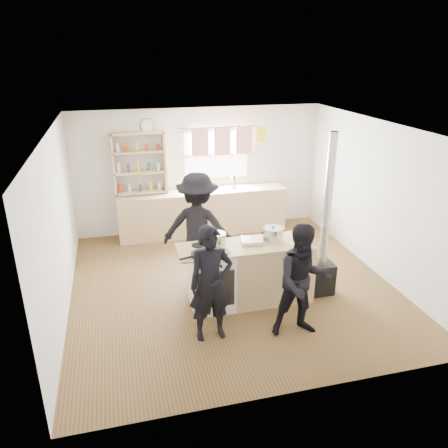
{
  "coord_description": "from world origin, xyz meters",
  "views": [
    {
      "loc": [
        -1.64,
        -5.99,
        3.54
      ],
      "look_at": [
        -0.15,
        -0.1,
        1.1
      ],
      "focal_mm": 35.0,
      "sensor_mm": 36.0,
      "label": 1
    }
  ],
  "objects_px": {
    "stockpot_stove": "(218,239)",
    "person_near_left": "(211,284)",
    "cooking_island": "(251,273)",
    "roast_tray": "(252,241)",
    "stockpot_counter": "(273,234)",
    "thermos": "(234,182)",
    "person_near_right": "(303,281)",
    "skillet_greens": "(201,254)",
    "bread_board": "(304,237)",
    "person_far": "(198,227)",
    "flue_heater": "(323,254)"
  },
  "relations": [
    {
      "from": "stockpot_stove",
      "to": "person_near_left",
      "type": "height_order",
      "value": "person_near_left"
    },
    {
      "from": "cooking_island",
      "to": "roast_tray",
      "type": "height_order",
      "value": "roast_tray"
    },
    {
      "from": "cooking_island",
      "to": "stockpot_counter",
      "type": "height_order",
      "value": "stockpot_counter"
    },
    {
      "from": "thermos",
      "to": "cooking_island",
      "type": "xyz_separation_m",
      "value": [
        -0.51,
        -2.77,
        -0.57
      ]
    },
    {
      "from": "cooking_island",
      "to": "person_near_right",
      "type": "distance_m",
      "value": 1.06
    },
    {
      "from": "skillet_greens",
      "to": "roast_tray",
      "type": "xyz_separation_m",
      "value": [
        0.8,
        0.25,
        0.01
      ]
    },
    {
      "from": "bread_board",
      "to": "person_near_left",
      "type": "xyz_separation_m",
      "value": [
        -1.54,
        -0.65,
        -0.2
      ]
    },
    {
      "from": "stockpot_stove",
      "to": "person_near_right",
      "type": "height_order",
      "value": "person_near_right"
    },
    {
      "from": "thermos",
      "to": "stockpot_stove",
      "type": "xyz_separation_m",
      "value": [
        -0.97,
        -2.64,
        -0.02
      ]
    },
    {
      "from": "stockpot_stove",
      "to": "stockpot_counter",
      "type": "height_order",
      "value": "stockpot_counter"
    },
    {
      "from": "stockpot_stove",
      "to": "person_near_left",
      "type": "bearing_deg",
      "value": -109.12
    },
    {
      "from": "person_near_right",
      "to": "stockpot_stove",
      "type": "bearing_deg",
      "value": 135.18
    },
    {
      "from": "skillet_greens",
      "to": "person_near_right",
      "type": "height_order",
      "value": "person_near_right"
    },
    {
      "from": "thermos",
      "to": "skillet_greens",
      "type": "xyz_separation_m",
      "value": [
        -1.28,
        -2.97,
        -0.08
      ]
    },
    {
      "from": "bread_board",
      "to": "person_far",
      "type": "relative_size",
      "value": 0.18
    },
    {
      "from": "person_near_left",
      "to": "stockpot_counter",
      "type": "bearing_deg",
      "value": 32.27
    },
    {
      "from": "stockpot_stove",
      "to": "bread_board",
      "type": "height_order",
      "value": "stockpot_stove"
    },
    {
      "from": "skillet_greens",
      "to": "bread_board",
      "type": "bearing_deg",
      "value": 5.1
    },
    {
      "from": "stockpot_counter",
      "to": "person_near_left",
      "type": "height_order",
      "value": "person_near_left"
    },
    {
      "from": "stockpot_stove",
      "to": "person_far",
      "type": "relative_size",
      "value": 0.13
    },
    {
      "from": "skillet_greens",
      "to": "flue_heater",
      "type": "height_order",
      "value": "flue_heater"
    },
    {
      "from": "stockpot_stove",
      "to": "bread_board",
      "type": "distance_m",
      "value": 1.27
    },
    {
      "from": "flue_heater",
      "to": "person_far",
      "type": "distance_m",
      "value": 1.98
    },
    {
      "from": "person_near_right",
      "to": "person_far",
      "type": "bearing_deg",
      "value": 124.63
    },
    {
      "from": "cooking_island",
      "to": "flue_heater",
      "type": "relative_size",
      "value": 0.79
    },
    {
      "from": "bread_board",
      "to": "person_near_left",
      "type": "height_order",
      "value": "person_near_left"
    },
    {
      "from": "cooking_island",
      "to": "stockpot_counter",
      "type": "bearing_deg",
      "value": 10.14
    },
    {
      "from": "skillet_greens",
      "to": "roast_tray",
      "type": "bearing_deg",
      "value": 17.16
    },
    {
      "from": "stockpot_counter",
      "to": "person_near_left",
      "type": "relative_size",
      "value": 0.19
    },
    {
      "from": "skillet_greens",
      "to": "person_far",
      "type": "bearing_deg",
      "value": 81.18
    },
    {
      "from": "thermos",
      "to": "flue_heater",
      "type": "distance_m",
      "value": 2.89
    },
    {
      "from": "thermos",
      "to": "cooking_island",
      "type": "relative_size",
      "value": 0.14
    },
    {
      "from": "skillet_greens",
      "to": "bread_board",
      "type": "relative_size",
      "value": 1.02
    },
    {
      "from": "skillet_greens",
      "to": "bread_board",
      "type": "height_order",
      "value": "bread_board"
    },
    {
      "from": "thermos",
      "to": "roast_tray",
      "type": "bearing_deg",
      "value": -100.03
    },
    {
      "from": "stockpot_counter",
      "to": "skillet_greens",
      "type": "bearing_deg",
      "value": -166.9
    },
    {
      "from": "cooking_island",
      "to": "person_near_right",
      "type": "relative_size",
      "value": 1.27
    },
    {
      "from": "roast_tray",
      "to": "person_near_left",
      "type": "height_order",
      "value": "person_near_left"
    },
    {
      "from": "thermos",
      "to": "person_near_left",
      "type": "xyz_separation_m",
      "value": [
        -1.26,
        -3.48,
        -0.26
      ]
    },
    {
      "from": "thermos",
      "to": "stockpot_counter",
      "type": "relative_size",
      "value": 0.9
    },
    {
      "from": "stockpot_counter",
      "to": "person_far",
      "type": "height_order",
      "value": "person_far"
    },
    {
      "from": "bread_board",
      "to": "thermos",
      "type": "bearing_deg",
      "value": 95.62
    },
    {
      "from": "stockpot_stove",
      "to": "person_far",
      "type": "bearing_deg",
      "value": 100.23
    },
    {
      "from": "roast_tray",
      "to": "cooking_island",
      "type": "bearing_deg",
      "value": -117.74
    },
    {
      "from": "roast_tray",
      "to": "person_near_right",
      "type": "distance_m",
      "value": 1.06
    },
    {
      "from": "flue_heater",
      "to": "bread_board",
      "type": "bearing_deg",
      "value": -173.65
    },
    {
      "from": "person_far",
      "to": "person_near_right",
      "type": "bearing_deg",
      "value": 139.71
    },
    {
      "from": "thermos",
      "to": "flue_heater",
      "type": "relative_size",
      "value": 0.11
    },
    {
      "from": "thermos",
      "to": "skillet_greens",
      "type": "bearing_deg",
      "value": -113.34
    },
    {
      "from": "stockpot_stove",
      "to": "cooking_island",
      "type": "bearing_deg",
      "value": -15.6
    }
  ]
}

